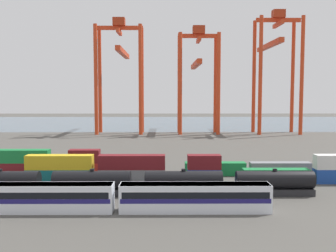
{
  "coord_description": "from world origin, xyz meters",
  "views": [
    {
      "loc": [
        -6.44,
        -72.59,
        16.33
      ],
      "look_at": [
        -5.83,
        23.82,
        8.37
      ],
      "focal_mm": 41.95,
      "sensor_mm": 36.0,
      "label": 1
    }
  ],
  "objects": [
    {
      "name": "ground_plane",
      "position": [
        0.0,
        40.0,
        0.0
      ],
      "size": [
        420.0,
        420.0,
        0.0
      ],
      "primitive_type": "plane",
      "color": "#4C4944"
    },
    {
      "name": "harbour_water",
      "position": [
        0.0,
        148.17,
        0.0
      ],
      "size": [
        400.0,
        110.0,
        0.01
      ],
      "primitive_type": "cube",
      "color": "#475B6B",
      "rests_on": "ground_plane"
    },
    {
      "name": "passenger_train",
      "position": [
        -13.23,
        -19.26,
        2.14
      ],
      "size": [
        42.57,
        3.14,
        3.9
      ],
      "color": "silver",
      "rests_on": "ground_plane"
    },
    {
      "name": "freight_tank_row",
      "position": [
        -10.9,
        -10.49,
        2.02
      ],
      "size": [
        56.55,
        2.83,
        4.29
      ],
      "color": "#232326",
      "rests_on": "ground_plane"
    },
    {
      "name": "shipping_container_0",
      "position": [
        -25.74,
        -1.89,
        1.3
      ],
      "size": [
        12.1,
        2.44,
        2.6
      ],
      "primitive_type": "cube",
      "color": "#146066",
      "rests_on": "ground_plane"
    },
    {
      "name": "shipping_container_1",
      "position": [
        -25.74,
        -1.89,
        3.9
      ],
      "size": [
        12.1,
        2.44,
        2.6
      ],
      "primitive_type": "cube",
      "color": "gold",
      "rests_on": "shipping_container_0"
    },
    {
      "name": "shipping_container_2",
      "position": [
        -12.56,
        -1.89,
        1.3
      ],
      "size": [
        12.1,
        2.44,
        2.6
      ],
      "primitive_type": "cube",
      "color": "slate",
      "rests_on": "ground_plane"
    },
    {
      "name": "shipping_container_3",
      "position": [
        -12.56,
        -1.89,
        3.9
      ],
      "size": [
        12.1,
        2.44,
        2.6
      ],
      "primitive_type": "cube",
      "color": "maroon",
      "rests_on": "shipping_container_2"
    },
    {
      "name": "shipping_container_4",
      "position": [
        0.61,
        -1.89,
        1.3
      ],
      "size": [
        6.04,
        2.44,
        2.6
      ],
      "primitive_type": "cube",
      "color": "#1C4299",
      "rests_on": "ground_plane"
    },
    {
      "name": "shipping_container_5",
      "position": [
        0.61,
        -1.89,
        3.9
      ],
      "size": [
        6.04,
        2.44,
        2.6
      ],
      "primitive_type": "cube",
      "color": "maroon",
      "rests_on": "shipping_container_4"
    },
    {
      "name": "shipping_container_6",
      "position": [
        13.78,
        -1.89,
        1.3
      ],
      "size": [
        12.1,
        2.44,
        2.6
      ],
      "primitive_type": "cube",
      "color": "#197538",
      "rests_on": "ground_plane"
    },
    {
      "name": "shipping_container_11",
      "position": [
        -35.7,
        5.02,
        1.3
      ],
      "size": [
        12.1,
        2.44,
        2.6
      ],
      "primitive_type": "cube",
      "color": "maroon",
      "rests_on": "ground_plane"
    },
    {
      "name": "shipping_container_12",
      "position": [
        -35.7,
        5.02,
        3.9
      ],
      "size": [
        12.1,
        2.44,
        2.6
      ],
      "primitive_type": "cube",
      "color": "#197538",
      "rests_on": "shipping_container_11"
    },
    {
      "name": "shipping_container_13",
      "position": [
        -22.63,
        5.02,
        1.3
      ],
      "size": [
        6.04,
        2.44,
        2.6
      ],
      "primitive_type": "cube",
      "color": "#AD211C",
      "rests_on": "ground_plane"
    },
    {
      "name": "shipping_container_14",
      "position": [
        -22.63,
        5.02,
        3.9
      ],
      "size": [
        6.04,
        2.44,
        2.6
      ],
      "primitive_type": "cube",
      "color": "maroon",
      "rests_on": "shipping_container_13"
    },
    {
      "name": "shipping_container_15",
      "position": [
        -9.55,
        5.02,
        1.3
      ],
      "size": [
        6.04,
        2.44,
        2.6
      ],
      "primitive_type": "cube",
      "color": "#146066",
      "rests_on": "ground_plane"
    },
    {
      "name": "shipping_container_16",
      "position": [
        3.52,
        5.02,
        1.3
      ],
      "size": [
        12.1,
        2.44,
        2.6
      ],
      "primitive_type": "cube",
      "color": "#197538",
      "rests_on": "ground_plane"
    },
    {
      "name": "shipping_container_17",
      "position": [
        16.59,
        5.02,
        1.3
      ],
      "size": [
        12.1,
        2.44,
        2.6
      ],
      "primitive_type": "cube",
      "color": "slate",
      "rests_on": "ground_plane"
    },
    {
      "name": "gantry_crane_west",
      "position": [
        -25.17,
        91.61,
        28.67
      ],
      "size": [
        19.26,
        39.8,
        46.8
      ],
      "color": "red",
      "rests_on": "ground_plane"
    },
    {
      "name": "gantry_crane_central",
      "position": [
        7.0,
        91.57,
        26.08
      ],
      "size": [
        16.84,
        38.41,
        43.62
      ],
      "color": "red",
      "rests_on": "ground_plane"
    },
    {
      "name": "gantry_crane_east",
      "position": [
        39.18,
        91.19,
        30.55
      ],
      "size": [
        17.99,
        38.51,
        49.97
      ],
      "color": "red",
      "rests_on": "ground_plane"
    }
  ]
}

